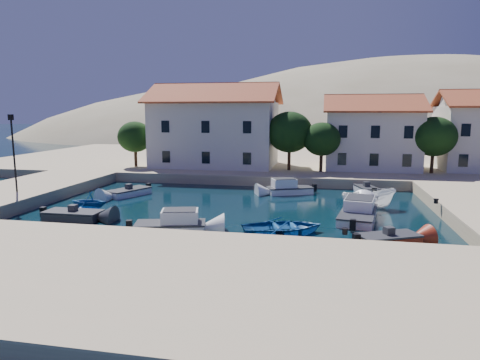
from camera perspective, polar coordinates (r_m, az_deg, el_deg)
name	(u,v)px	position (r m, az deg, el deg)	size (l,w,h in m)	color
ground	(196,248)	(24.04, -5.87, -8.99)	(400.00, 400.00, 0.00)	black
quay_south	(154,281)	(18.57, -11.44, -13.08)	(52.00, 12.00, 1.00)	#C6AD88
quay_west	(18,193)	(41.54, -27.44, -1.54)	(8.00, 20.00, 1.00)	#C6AD88
quay_north	(289,161)	(60.41, 6.55, 2.48)	(80.00, 36.00, 1.00)	#C6AD88
hills	(364,204)	(149.32, 16.25, -3.14)	(254.00, 176.00, 99.00)	gray
building_left	(216,124)	(51.45, -3.26, 7.44)	(14.70, 9.45, 9.70)	beige
building_mid	(371,131)	(51.14, 17.11, 6.24)	(10.50, 8.40, 8.30)	beige
trees	(303,136)	(47.40, 8.44, 5.88)	(37.30, 5.30, 6.45)	#382314
lamppost	(13,146)	(38.55, -28.00, 4.05)	(0.35, 0.25, 6.22)	black
bollards	(257,214)	(26.75, 2.30, -4.51)	(29.36, 9.56, 0.30)	black
motorboat_grey_sw	(73,215)	(32.02, -21.34, -4.43)	(3.97, 1.77, 1.25)	#303135
cabin_cruiser_south	(170,225)	(27.13, -9.26, -5.90)	(4.65, 2.88, 1.60)	white
rowboat_south	(283,233)	(26.80, 5.71, -7.07)	(3.56, 4.99, 1.03)	#1C589B
motorboat_red_se	(388,240)	(25.73, 19.18, -7.55)	(3.81, 2.93, 1.25)	maroon
cabin_cruiser_east	(358,213)	(30.93, 15.48, -4.24)	(3.21, 5.97, 1.60)	white
boat_east	(368,209)	(34.42, 16.73, -3.76)	(1.68, 4.47, 1.73)	white
motorboat_white_ne	(366,190)	(41.08, 16.48, -1.27)	(2.29, 3.39, 1.25)	white
rowboat_west	(89,209)	(35.08, -19.44, -3.66)	(2.52, 2.92, 1.54)	#1C589B
motorboat_white_west	(129,192)	(39.50, -14.59, -1.60)	(3.25, 4.30, 1.25)	white
cabin_cruiser_north	(290,189)	(39.33, 6.67, -1.14)	(4.40, 3.15, 1.60)	white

